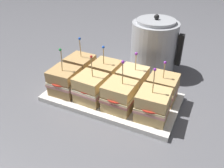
# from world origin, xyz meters

# --- Properties ---
(ground_plane) EXTENTS (6.00, 6.00, 0.00)m
(ground_plane) POSITION_xyz_m (0.00, 0.00, 0.00)
(ground_plane) COLOR slate
(serving_platter) EXTENTS (0.46, 0.24, 0.02)m
(serving_platter) POSITION_xyz_m (0.00, 0.00, 0.01)
(serving_platter) COLOR white
(serving_platter) RESTS_ON ground_plane
(sandwich_front_far_left) EXTENTS (0.10, 0.10, 0.17)m
(sandwich_front_far_left) POSITION_xyz_m (-0.16, -0.05, 0.06)
(sandwich_front_far_left) COLOR tan
(sandwich_front_far_left) RESTS_ON serving_platter
(sandwich_front_center_left) EXTENTS (0.10, 0.10, 0.17)m
(sandwich_front_center_left) POSITION_xyz_m (-0.05, -0.05, 0.06)
(sandwich_front_center_left) COLOR tan
(sandwich_front_center_left) RESTS_ON serving_platter
(sandwich_front_center_right) EXTENTS (0.10, 0.10, 0.17)m
(sandwich_front_center_right) POSITION_xyz_m (0.05, -0.05, 0.06)
(sandwich_front_center_right) COLOR tan
(sandwich_front_center_right) RESTS_ON serving_platter
(sandwich_front_far_right) EXTENTS (0.10, 0.10, 0.17)m
(sandwich_front_far_right) POSITION_xyz_m (0.16, -0.05, 0.06)
(sandwich_front_far_right) COLOR tan
(sandwich_front_far_right) RESTS_ON serving_platter
(sandwich_back_far_left) EXTENTS (0.10, 0.10, 0.17)m
(sandwich_back_far_left) POSITION_xyz_m (-0.16, 0.06, 0.06)
(sandwich_back_far_left) COLOR tan
(sandwich_back_far_left) RESTS_ON serving_platter
(sandwich_back_center_left) EXTENTS (0.10, 0.10, 0.16)m
(sandwich_back_center_left) POSITION_xyz_m (-0.05, 0.06, 0.06)
(sandwich_back_center_left) COLOR tan
(sandwich_back_center_left) RESTS_ON serving_platter
(sandwich_back_center_right) EXTENTS (0.10, 0.10, 0.16)m
(sandwich_back_center_right) POSITION_xyz_m (0.05, 0.05, 0.06)
(sandwich_back_center_right) COLOR #DBB77A
(sandwich_back_center_right) RESTS_ON serving_platter
(sandwich_back_far_right) EXTENTS (0.10, 0.10, 0.15)m
(sandwich_back_far_right) POSITION_xyz_m (0.16, 0.06, 0.06)
(sandwich_back_far_right) COLOR tan
(sandwich_back_far_right) RESTS_ON serving_platter
(kettle_steel) EXTENTS (0.21, 0.18, 0.24)m
(kettle_steel) POSITION_xyz_m (0.06, 0.27, 0.11)
(kettle_steel) COLOR #B7BABF
(kettle_steel) RESTS_ON ground_plane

